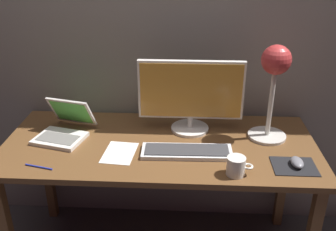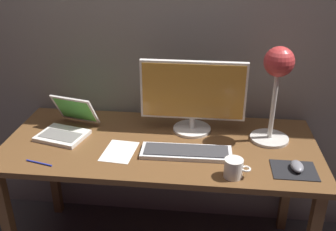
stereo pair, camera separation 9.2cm
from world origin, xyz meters
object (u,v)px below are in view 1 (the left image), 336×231
Objects in this scene: laptop at (65,126)px; mouse at (297,162)px; keyboard_main at (187,151)px; pen at (39,167)px; monitor at (191,94)px; coffee_mug at (236,166)px; desk_lamp at (275,74)px.

laptop reaches higher than mouse.
mouse reaches higher than keyboard_main.
pen is at bearing -176.25° from mouse.
keyboard_main is at bearing -14.06° from laptop.
monitor is 0.63m from mouse.
keyboard_main is at bearing 13.32° from pen.
laptop is 3.51× the size of mouse.
coffee_mug is at bearing -163.92° from mouse.
monitor is at bearing 86.84° from keyboard_main.
laptop is 0.92m from coffee_mug.
mouse is at bearing -11.97° from laptop.
keyboard_main is 0.51m from mouse.
desk_lamp is 3.53× the size of pen.
mouse is 0.81× the size of coffee_mug.
monitor is at bearing 31.02° from pen.
coffee_mug is (-0.20, -0.36, -0.31)m from desk_lamp.
laptop is at bearing -178.27° from desk_lamp.
coffee_mug is (0.20, -0.42, -0.17)m from monitor.
laptop is at bearing 159.25° from coffee_mug.
keyboard_main is at bearing -155.27° from desk_lamp.
coffee_mug is (-0.29, -0.08, 0.02)m from mouse.
mouse is at bearing -72.51° from desk_lamp.
coffee_mug is at bearing -119.24° from desk_lamp.
desk_lamp reaches higher than keyboard_main.
coffee_mug is at bearing -64.04° from monitor.
pen is (-0.90, 0.01, -0.04)m from coffee_mug.
coffee_mug is (0.22, -0.17, 0.03)m from keyboard_main.
monitor is 0.43m from desk_lamp.
laptop reaches higher than keyboard_main.
coffee_mug is at bearing -37.12° from keyboard_main.
laptop is at bearing 84.26° from pen.
mouse is at bearing 3.75° from pen.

